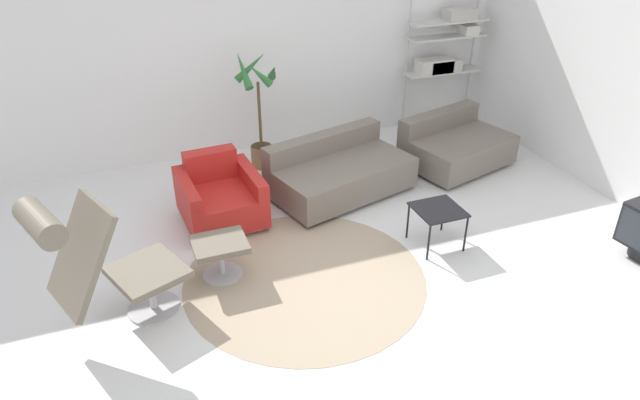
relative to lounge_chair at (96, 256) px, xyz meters
name	(u,v)px	position (x,y,z in m)	size (l,w,h in m)	color
ground_plane	(321,263)	(1.90, 0.25, -0.73)	(12.00, 12.00, 0.00)	white
wall_back	(240,43)	(1.90, 3.06, 0.67)	(12.00, 0.09, 2.80)	white
round_rug	(305,278)	(1.67, 0.07, -0.72)	(2.20, 2.20, 0.01)	tan
lounge_chair	(96,256)	(0.00, 0.00, 0.00)	(1.17, 0.88, 1.24)	#BCBCC1
ottoman	(220,250)	(0.99, 0.40, -0.45)	(0.48, 0.41, 0.37)	#BCBCC1
armchair_red	(220,198)	(1.19, 1.35, -0.47)	(0.85, 0.89, 0.69)	silver
couch_low	(339,174)	(2.58, 1.47, -0.49)	(1.74, 1.26, 0.62)	black
couch_second	(455,147)	(4.21, 1.62, -0.49)	(1.43, 1.18, 0.62)	black
side_table	(438,212)	(3.06, 0.14, -0.36)	(0.45, 0.45, 0.41)	black
potted_plant	(259,119)	(1.94, 2.45, -0.10)	(0.52, 0.52, 1.46)	brown
shelf_unit	(446,49)	(4.69, 2.79, 0.41)	(1.10, 0.28, 2.01)	#BCBCC1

